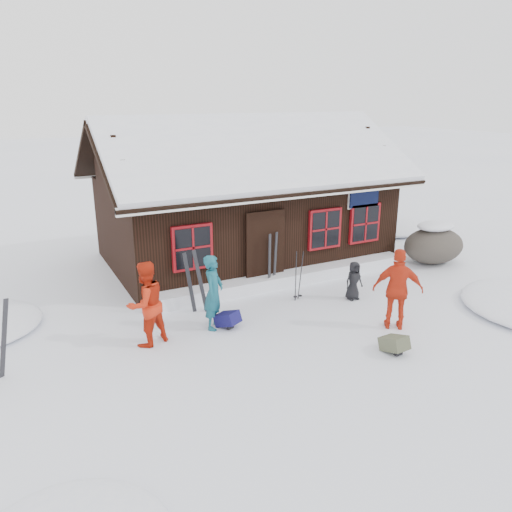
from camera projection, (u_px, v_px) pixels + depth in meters
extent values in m
plane|color=white|center=(281.00, 328.00, 10.98)|extent=(120.00, 120.00, 0.00)
cube|color=black|center=(243.00, 218.00, 15.49)|extent=(8.00, 5.00, 2.50)
cube|color=black|center=(266.00, 155.00, 13.60)|extent=(8.90, 3.14, 1.88)
cube|color=black|center=(222.00, 146.00, 16.10)|extent=(8.90, 3.14, 1.88)
cube|color=white|center=(266.00, 149.00, 13.56)|extent=(8.72, 3.07, 1.86)
cube|color=white|center=(222.00, 141.00, 16.06)|extent=(8.72, 3.07, 1.86)
cube|color=white|center=(242.00, 120.00, 14.59)|extent=(8.81, 0.22, 0.14)
cube|color=silver|center=(293.00, 195.00, 12.62)|extent=(8.90, 0.10, 0.20)
cube|color=black|center=(264.00, 250.00, 13.15)|extent=(1.00, 0.10, 2.00)
cube|color=black|center=(364.00, 196.00, 14.17)|extent=(1.00, 0.06, 0.60)
cube|color=maroon|center=(193.00, 247.00, 12.16)|extent=(1.04, 0.10, 1.14)
cube|color=black|center=(193.00, 248.00, 12.12)|extent=(0.90, 0.04, 1.00)
cube|color=maroon|center=(325.00, 229.00, 13.86)|extent=(1.04, 0.10, 1.14)
cube|color=black|center=(326.00, 229.00, 13.83)|extent=(0.90, 0.04, 1.00)
cube|color=maroon|center=(365.00, 223.00, 14.47)|extent=(1.04, 0.10, 1.14)
cube|color=black|center=(366.00, 224.00, 14.44)|extent=(0.90, 0.04, 1.00)
cube|color=white|center=(287.00, 278.00, 13.49)|extent=(7.60, 0.60, 0.35)
ellipsoid|color=white|center=(381.00, 227.00, 19.56)|extent=(4.00, 4.00, 0.48)
imported|color=#145060|center=(214.00, 292.00, 10.75)|extent=(0.70, 0.72, 1.66)
imported|color=red|center=(146.00, 304.00, 10.00)|extent=(1.04, 0.93, 1.77)
imported|color=red|center=(398.00, 289.00, 10.71)|extent=(1.11, 1.00, 1.81)
imported|color=black|center=(354.00, 281.00, 12.40)|extent=(0.48, 0.32, 0.98)
ellipsoid|color=#49433A|center=(433.00, 246.00, 15.16)|extent=(1.95, 1.47, 1.08)
ellipsoid|color=white|center=(435.00, 230.00, 15.02)|extent=(1.23, 0.89, 0.27)
cube|color=black|center=(4.00, 339.00, 8.89)|extent=(0.36, 0.07, 1.54)
cube|color=black|center=(190.00, 284.00, 11.49)|extent=(0.33, 0.14, 1.57)
cube|color=black|center=(200.00, 282.00, 11.60)|extent=(0.32, 0.15, 1.57)
cube|color=black|center=(270.00, 263.00, 12.97)|extent=(0.13, 0.11, 1.55)
cube|color=black|center=(275.00, 261.00, 13.16)|extent=(0.16, 0.06, 1.55)
cylinder|color=black|center=(296.00, 277.00, 12.32)|extent=(0.09, 0.11, 1.29)
cylinder|color=black|center=(301.00, 276.00, 12.38)|extent=(0.09, 0.11, 1.29)
cube|color=#13114A|center=(228.00, 321.00, 10.97)|extent=(0.55, 0.61, 0.27)
cube|color=#484B36|center=(394.00, 346.00, 9.87)|extent=(0.41, 0.52, 0.27)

